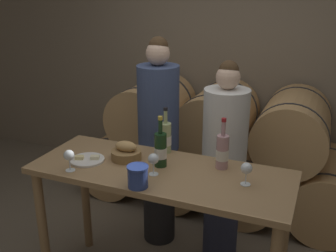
{
  "coord_description": "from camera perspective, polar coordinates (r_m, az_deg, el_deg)",
  "views": [
    {
      "loc": [
        0.9,
        -2.05,
        2.04
      ],
      "look_at": [
        0.0,
        0.13,
        1.2
      ],
      "focal_mm": 42.0,
      "sensor_mm": 36.0,
      "label": 1
    }
  ],
  "objects": [
    {
      "name": "cheese_plate",
      "position": [
        2.66,
        -11.64,
        -4.79
      ],
      "size": [
        0.23,
        0.23,
        0.04
      ],
      "color": "white",
      "rests_on": "tasting_table"
    },
    {
      "name": "wine_bottle_white",
      "position": [
        2.71,
        -0.35,
        -1.65
      ],
      "size": [
        0.08,
        0.08,
        0.32
      ],
      "color": "#ADBC7F",
      "rests_on": "tasting_table"
    },
    {
      "name": "person_left",
      "position": [
        3.12,
        -1.37,
        -2.51
      ],
      "size": [
        0.32,
        0.32,
        1.7
      ],
      "color": "#232326",
      "rests_on": "ground_plane"
    },
    {
      "name": "barrel_stack",
      "position": [
        3.84,
        7.13,
        -3.55
      ],
      "size": [
        2.66,
        0.91,
        1.18
      ],
      "color": "tan",
      "rests_on": "ground_plane"
    },
    {
      "name": "wine_bottle_rose",
      "position": [
        2.49,
        7.89,
        -3.68
      ],
      "size": [
        0.08,
        0.08,
        0.33
      ],
      "color": "#BC8E93",
      "rests_on": "tasting_table"
    },
    {
      "name": "person_right",
      "position": [
        2.99,
        8.08,
        -5.37
      ],
      "size": [
        0.33,
        0.33,
        1.57
      ],
      "color": "#2D334C",
      "rests_on": "ground_plane"
    },
    {
      "name": "bread_basket",
      "position": [
        2.63,
        -6.08,
        -3.82
      ],
      "size": [
        0.2,
        0.2,
        0.13
      ],
      "color": "olive",
      "rests_on": "tasting_table"
    },
    {
      "name": "stone_wall_back",
      "position": [
        4.12,
        9.99,
        13.1
      ],
      "size": [
        10.0,
        0.12,
        3.2
      ],
      "color": "gray",
      "rests_on": "ground_plane"
    },
    {
      "name": "tasting_table",
      "position": [
        2.56,
        -1.1,
        -9.26
      ],
      "size": [
        1.66,
        0.63,
        0.95
      ],
      "color": "#99754C",
      "rests_on": "ground_plane"
    },
    {
      "name": "blue_crock",
      "position": [
        2.26,
        -4.4,
        -7.2
      ],
      "size": [
        0.12,
        0.12,
        0.13
      ],
      "color": "navy",
      "rests_on": "tasting_table"
    },
    {
      "name": "wine_glass_far_left",
      "position": [
        2.51,
        -14.17,
        -4.24
      ],
      "size": [
        0.07,
        0.07,
        0.14
      ],
      "color": "white",
      "rests_on": "tasting_table"
    },
    {
      "name": "wine_glass_center",
      "position": [
        2.31,
        11.32,
        -6.15
      ],
      "size": [
        0.07,
        0.07,
        0.14
      ],
      "color": "white",
      "rests_on": "tasting_table"
    },
    {
      "name": "wine_glass_left",
      "position": [
        2.39,
        -2.13,
        -4.89
      ],
      "size": [
        0.07,
        0.07,
        0.14
      ],
      "color": "white",
      "rests_on": "tasting_table"
    },
    {
      "name": "wine_bottle_red",
      "position": [
        2.49,
        -1.09,
        -3.43
      ],
      "size": [
        0.08,
        0.08,
        0.33
      ],
      "color": "#193819",
      "rests_on": "tasting_table"
    }
  ]
}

